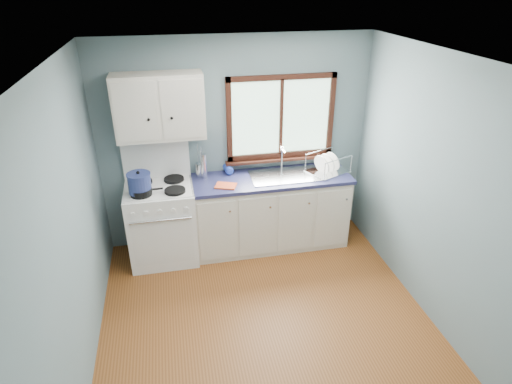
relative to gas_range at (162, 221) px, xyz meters
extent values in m
cube|color=brown|center=(0.95, -1.47, -0.50)|extent=(3.20, 3.60, 0.02)
cube|color=white|center=(0.95, -1.47, 2.02)|extent=(3.20, 3.60, 0.02)
cube|color=slate|center=(0.95, 0.34, 0.76)|extent=(3.20, 0.02, 2.50)
cube|color=slate|center=(-0.66, -1.47, 0.76)|extent=(0.02, 3.60, 2.50)
cube|color=slate|center=(2.56, -1.47, 0.76)|extent=(0.02, 3.60, 2.50)
cube|color=white|center=(0.00, -0.01, -0.03)|extent=(0.76, 0.65, 0.92)
cube|color=white|center=(0.00, 0.30, 0.65)|extent=(0.76, 0.05, 0.44)
cube|color=silver|center=(0.00, -0.01, 0.43)|extent=(0.72, 0.59, 0.01)
cylinder|color=black|center=(-0.18, -0.16, 0.45)|extent=(0.23, 0.23, 0.03)
cylinder|color=black|center=(0.18, -0.16, 0.45)|extent=(0.23, 0.23, 0.03)
cylinder|color=black|center=(-0.18, 0.14, 0.45)|extent=(0.23, 0.23, 0.03)
cylinder|color=black|center=(0.18, 0.14, 0.45)|extent=(0.23, 0.23, 0.03)
cylinder|color=silver|center=(0.00, -0.35, 0.21)|extent=(0.66, 0.02, 0.02)
cube|color=silver|center=(0.00, -0.33, -0.09)|extent=(0.66, 0.01, 0.55)
cube|color=beige|center=(1.31, 0.02, -0.05)|extent=(1.85, 0.60, 0.88)
cube|color=black|center=(1.31, 0.04, -0.45)|extent=(1.85, 0.54, 0.08)
cube|color=#1C1E42|center=(1.31, 0.02, 0.41)|extent=(1.89, 0.64, 0.04)
cube|color=silver|center=(1.49, 0.02, 0.43)|extent=(0.84, 0.46, 0.01)
cube|color=silver|center=(1.29, 0.02, 0.36)|extent=(0.36, 0.40, 0.14)
cube|color=silver|center=(1.69, 0.02, 0.36)|extent=(0.36, 0.40, 0.14)
cylinder|color=silver|center=(1.49, 0.22, 0.57)|extent=(0.02, 0.02, 0.28)
cylinder|color=silver|center=(1.49, 0.15, 0.70)|extent=(0.02, 0.16, 0.02)
sphere|color=silver|center=(1.49, 0.22, 0.71)|extent=(0.04, 0.04, 0.04)
cube|color=#9EC6A8|center=(1.49, 0.32, 1.06)|extent=(1.22, 0.01, 0.92)
cube|color=#34160E|center=(1.49, 0.30, 1.53)|extent=(1.30, 0.05, 0.06)
cube|color=#34160E|center=(1.49, 0.30, 0.59)|extent=(1.30, 0.05, 0.06)
cube|color=#34160E|center=(0.87, 0.30, 1.06)|extent=(0.06, 0.05, 1.00)
cube|color=#34160E|center=(2.10, 0.30, 1.06)|extent=(0.06, 0.05, 1.00)
cube|color=#34160E|center=(1.49, 0.30, 1.06)|extent=(0.03, 0.05, 0.92)
cube|color=#34160E|center=(1.49, 0.27, 0.54)|extent=(1.36, 0.10, 0.03)
cube|color=beige|center=(0.10, 0.16, 1.31)|extent=(0.95, 0.32, 0.70)
cube|color=beige|center=(-0.14, -0.01, 1.31)|extent=(0.44, 0.01, 0.62)
cube|color=beige|center=(0.34, -0.01, 1.31)|extent=(0.44, 0.01, 0.62)
sphere|color=black|center=(-0.02, -0.02, 1.23)|extent=(0.03, 0.03, 0.03)
sphere|color=black|center=(0.22, -0.02, 1.23)|extent=(0.03, 0.03, 0.03)
cylinder|color=black|center=(-0.18, -0.16, 0.49)|extent=(0.24, 0.24, 0.05)
cube|color=black|center=(-0.01, -0.15, 0.49)|extent=(0.13, 0.03, 0.01)
cylinder|color=navy|center=(-0.18, -0.15, 0.57)|extent=(0.30, 0.30, 0.21)
cylinder|color=navy|center=(-0.18, -0.15, 0.68)|extent=(0.31, 0.31, 0.01)
sphere|color=black|center=(-0.18, -0.15, 0.70)|extent=(0.05, 0.05, 0.04)
cylinder|color=silver|center=(0.50, 0.23, 0.51)|extent=(0.15, 0.15, 0.16)
cylinder|color=silver|center=(0.52, 0.25, 0.67)|extent=(0.01, 0.01, 0.23)
cylinder|color=silver|center=(0.48, 0.24, 0.69)|extent=(0.01, 0.01, 0.28)
cylinder|color=silver|center=(0.51, 0.21, 0.66)|extent=(0.01, 0.01, 0.21)
cylinder|color=silver|center=(0.53, 0.17, 0.58)|extent=(0.07, 0.07, 0.30)
imported|color=#213BA7|center=(0.84, 0.16, 0.55)|extent=(0.11, 0.11, 0.25)
cube|color=#D94F28|center=(0.75, -0.12, 0.43)|extent=(0.27, 0.24, 0.02)
cube|color=silver|center=(2.01, 0.03, 0.43)|extent=(0.56, 0.51, 0.02)
cylinder|color=silver|center=(1.88, -0.21, 0.54)|extent=(0.01, 0.01, 0.22)
cylinder|color=silver|center=(2.28, -0.03, 0.54)|extent=(0.01, 0.01, 0.22)
cylinder|color=silver|center=(1.74, 0.09, 0.54)|extent=(0.01, 0.01, 0.22)
cylinder|color=silver|center=(2.15, 0.27, 0.54)|extent=(0.01, 0.01, 0.22)
cylinder|color=silver|center=(2.08, -0.12, 0.65)|extent=(0.40, 0.19, 0.01)
cylinder|color=silver|center=(1.95, 0.18, 0.65)|extent=(0.40, 0.19, 0.01)
cylinder|color=white|center=(1.91, -0.02, 0.55)|extent=(0.16, 0.25, 0.24)
cylinder|color=white|center=(1.99, 0.02, 0.55)|extent=(0.16, 0.25, 0.24)
cylinder|color=white|center=(2.07, 0.05, 0.55)|extent=(0.16, 0.25, 0.24)
camera|label=1|loc=(0.20, -4.42, 2.57)|focal=30.00mm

